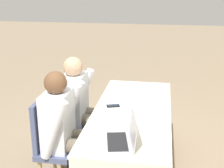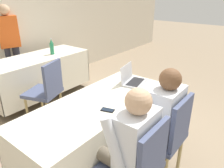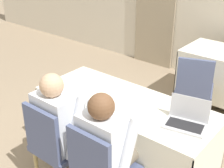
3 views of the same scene
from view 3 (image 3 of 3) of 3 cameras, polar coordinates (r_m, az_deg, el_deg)
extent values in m
plane|color=gray|center=(3.39, 2.11, -14.34)|extent=(24.00, 24.00, 0.00)
cube|color=silver|center=(2.96, 2.34, -3.25)|extent=(1.77, 0.71, 0.02)
cube|color=silver|center=(2.91, -2.04, -11.43)|extent=(1.77, 0.01, 0.62)
cube|color=silver|center=(3.37, 5.87, -5.71)|extent=(1.77, 0.01, 0.62)
cube|color=silver|center=(3.64, -8.87, -3.30)|extent=(0.01, 0.71, 0.62)
cube|color=silver|center=(2.81, 17.19, -14.50)|extent=(0.01, 0.71, 0.62)
cylinder|color=#333333|center=(3.35, 2.12, -13.58)|extent=(0.06, 0.06, 0.12)
cube|color=silver|center=(4.73, 13.62, 3.38)|extent=(0.01, 0.71, 0.62)
cube|color=#B7B7BC|center=(2.64, 13.14, -7.53)|extent=(0.37, 0.27, 0.02)
cube|color=black|center=(2.63, 13.17, -7.34)|extent=(0.32, 0.20, 0.00)
cube|color=#B7B7BC|center=(2.68, 14.05, -4.30)|extent=(0.33, 0.10, 0.20)
cube|color=black|center=(2.68, 14.05, -4.30)|extent=(0.30, 0.08, 0.18)
cube|color=black|center=(2.86, -1.08, -4.03)|extent=(0.10, 0.14, 0.01)
cube|color=#192333|center=(2.86, -1.08, -3.94)|extent=(0.09, 0.12, 0.00)
cube|color=white|center=(3.35, -5.53, 0.55)|extent=(0.22, 0.30, 0.00)
cylinder|color=tan|center=(3.06, -4.03, -14.49)|extent=(0.04, 0.04, 0.42)
cylinder|color=tan|center=(3.26, -8.67, -11.81)|extent=(0.04, 0.04, 0.42)
cylinder|color=tan|center=(3.10, -13.59, -14.73)|extent=(0.04, 0.04, 0.42)
cube|color=#4C567A|center=(2.92, -9.16, -11.14)|extent=(0.44, 0.44, 0.05)
cube|color=#4C567A|center=(2.68, -12.73, -8.77)|extent=(0.40, 0.04, 0.45)
cube|color=#4C567A|center=(2.35, -4.30, -13.69)|extent=(0.40, 0.04, 0.45)
cylinder|color=tan|center=(4.23, 16.99, -3.17)|extent=(0.04, 0.04, 0.42)
cylinder|color=tan|center=(4.24, 12.27, -2.47)|extent=(0.04, 0.04, 0.42)
cylinder|color=tan|center=(3.92, 16.66, -5.57)|extent=(0.04, 0.04, 0.42)
cylinder|color=tan|center=(3.93, 11.57, -4.81)|extent=(0.04, 0.04, 0.42)
cube|color=#4C567A|center=(3.97, 14.75, -1.00)|extent=(0.57, 0.57, 0.05)
cube|color=#4C567A|center=(3.68, 14.89, 1.11)|extent=(0.39, 0.18, 0.45)
cylinder|color=#665B4C|center=(2.88, -6.14, -9.26)|extent=(0.13, 0.42, 0.13)
cylinder|color=#665B4C|center=(2.99, -8.61, -7.95)|extent=(0.13, 0.42, 0.13)
cylinder|color=#665B4C|center=(3.17, -3.53, -12.28)|extent=(0.10, 0.10, 0.47)
cylinder|color=#665B4C|center=(3.27, -5.90, -11.00)|extent=(0.10, 0.10, 0.47)
cube|color=silver|center=(2.73, -10.36, -6.84)|extent=(0.36, 0.22, 0.52)
cylinder|color=silver|center=(2.62, -6.65, -7.99)|extent=(0.08, 0.26, 0.54)
cylinder|color=silver|center=(2.89, -12.53, -4.89)|extent=(0.08, 0.26, 0.54)
sphere|color=tan|center=(2.56, -10.98, -0.26)|extent=(0.20, 0.20, 0.20)
cylinder|color=#665B4C|center=(2.60, 2.43, -13.61)|extent=(0.13, 0.42, 0.13)
cylinder|color=#665B4C|center=(2.69, -0.70, -12.07)|extent=(0.13, 0.42, 0.13)
cylinder|color=#665B4C|center=(2.99, 1.62, -14.95)|extent=(0.10, 0.10, 0.47)
cube|color=silver|center=(2.42, -1.85, -11.32)|extent=(0.36, 0.22, 0.52)
cylinder|color=silver|center=(2.33, 2.81, -12.69)|extent=(0.08, 0.26, 0.54)
cylinder|color=silver|center=(2.55, -4.87, -8.91)|extent=(0.08, 0.26, 0.54)
sphere|color=brown|center=(2.22, -1.98, -4.13)|extent=(0.20, 0.20, 0.20)
camera|label=1|loc=(2.61, 65.10, 4.64)|focal=50.00mm
camera|label=2|loc=(3.11, -37.77, 13.59)|focal=35.00mm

